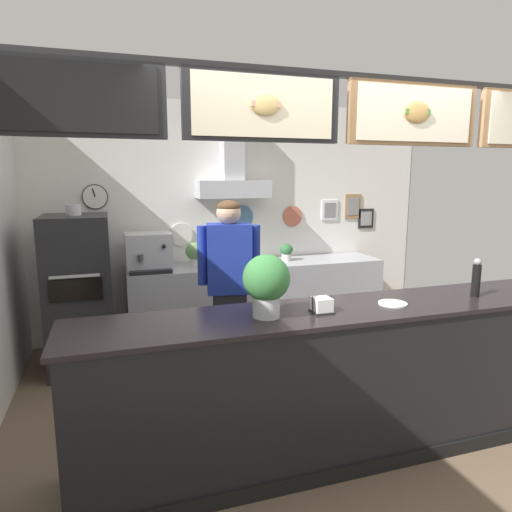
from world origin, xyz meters
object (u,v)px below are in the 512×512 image
object	(u,v)px
shop_worker	(229,290)
condiment_plate	(393,304)
pizza_oven	(79,293)
potted_thyme	(286,251)
pepper_grinder	(476,278)
potted_rosemary	(195,252)
napkin_holder	(322,306)
potted_sage	(243,254)
basil_vase	(266,283)
espresso_machine	(149,252)

from	to	relation	value
shop_worker	condiment_plate	size ratio (longest dim) A/B	8.76
pizza_oven	shop_worker	xyz separation A→B (m)	(1.27, -0.94, 0.16)
potted_thyme	pepper_grinder	xyz separation A→B (m)	(0.51, -2.39, 0.16)
condiment_plate	shop_worker	bearing A→B (deg)	127.27
potted_rosemary	napkin_holder	xyz separation A→B (m)	(0.38, -2.37, 0.02)
potted_rosemary	potted_sage	world-z (taller)	potted_rosemary
condiment_plate	basil_vase	distance (m)	0.93
pizza_oven	condiment_plate	bearing A→B (deg)	-44.12
espresso_machine	potted_rosemary	distance (m)	0.51
pepper_grinder	shop_worker	bearing A→B (deg)	143.75
potted_rosemary	basil_vase	world-z (taller)	basil_vase
espresso_machine	condiment_plate	size ratio (longest dim) A/B	2.46
shop_worker	potted_thyme	xyz separation A→B (m)	(1.03, 1.26, 0.08)
shop_worker	potted_sage	xyz separation A→B (m)	(0.49, 1.25, 0.08)
potted_sage	basil_vase	world-z (taller)	basil_vase
potted_sage	napkin_holder	bearing A→B (deg)	-94.13
espresso_machine	napkin_holder	xyz separation A→B (m)	(0.89, -2.34, -0.02)
potted_rosemary	basil_vase	bearing A→B (deg)	-89.70
pizza_oven	shop_worker	world-z (taller)	shop_worker
shop_worker	espresso_machine	distance (m)	1.35
pizza_oven	espresso_machine	size ratio (longest dim) A/B	3.42
potted_rosemary	napkin_holder	size ratio (longest dim) A/B	1.96
potted_rosemary	condiment_plate	distance (m)	2.54
potted_sage	basil_vase	bearing A→B (deg)	-102.95
potted_sage	pepper_grinder	distance (m)	2.60
potted_rosemary	pepper_grinder	size ratio (longest dim) A/B	0.97
potted_rosemary	potted_thyme	bearing A→B (deg)	0.77
potted_thyme	pepper_grinder	bearing A→B (deg)	-77.86
pizza_oven	potted_rosemary	size ratio (longest dim) A/B	5.96
espresso_machine	basil_vase	world-z (taller)	basil_vase
pizza_oven	pepper_grinder	distance (m)	3.51
espresso_machine	potted_thyme	bearing A→B (deg)	1.62
condiment_plate	napkin_holder	world-z (taller)	napkin_holder
shop_worker	espresso_machine	bearing A→B (deg)	-54.23
pepper_grinder	basil_vase	distance (m)	1.60
potted_rosemary	pepper_grinder	world-z (taller)	pepper_grinder
potted_thyme	basil_vase	size ratio (longest dim) A/B	0.52
potted_thyme	pizza_oven	bearing A→B (deg)	-172.09
espresso_machine	pepper_grinder	size ratio (longest dim) A/B	1.69
napkin_holder	pepper_grinder	bearing A→B (deg)	0.11
napkin_holder	shop_worker	bearing A→B (deg)	105.66
pizza_oven	potted_sage	world-z (taller)	pizza_oven
espresso_machine	napkin_holder	size ratio (longest dim) A/B	3.43
pepper_grinder	napkin_holder	bearing A→B (deg)	-179.89
espresso_machine	potted_thyme	size ratio (longest dim) A/B	2.34
potted_thyme	pepper_grinder	world-z (taller)	pepper_grinder
pepper_grinder	potted_sage	bearing A→B (deg)	113.87
pepper_grinder	potted_thyme	bearing A→B (deg)	102.14
shop_worker	potted_rosemary	bearing A→B (deg)	-76.44
pizza_oven	condiment_plate	xyz separation A→B (m)	(2.12, -2.06, 0.27)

